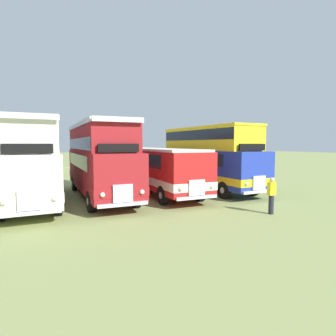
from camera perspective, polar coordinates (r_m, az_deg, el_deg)
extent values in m
plane|color=#8C9956|center=(18.03, -13.41, -5.79)|extent=(200.00, 200.00, 0.00)
cube|color=silver|center=(17.28, -26.05, -0.92)|extent=(2.51, 10.03, 2.30)
cube|color=silver|center=(17.35, -25.98, -2.89)|extent=(2.55, 10.07, 0.44)
cube|color=#19232D|center=(17.64, -26.12, 1.14)|extent=(2.54, 7.63, 0.76)
cube|color=#19232D|center=(12.29, -26.16, -0.02)|extent=(2.20, 0.10, 0.90)
cube|color=silver|center=(12.34, -25.94, -5.86)|extent=(0.90, 0.12, 0.80)
cube|color=silver|center=(12.41, -25.86, -8.15)|extent=(2.30, 0.14, 0.16)
sphere|color=#EAEACC|center=(12.36, -21.75, -5.70)|extent=(0.22, 0.22, 0.22)
sphere|color=#EAEACC|center=(12.37, -30.14, -6.00)|extent=(0.22, 0.22, 0.22)
cube|color=silver|center=(17.46, -26.28, 5.37)|extent=(2.41, 9.13, 1.50)
cube|color=silver|center=(12.74, -26.50, 9.35)|extent=(2.40, 0.10, 0.24)
cube|color=silver|center=(21.55, -26.32, 7.30)|extent=(2.40, 0.10, 0.24)
cube|color=silver|center=(17.53, -22.42, 8.12)|extent=(0.11, 9.13, 0.24)
cube|color=silver|center=(17.54, -30.34, 7.82)|extent=(0.11, 9.13, 0.24)
cube|color=#19232D|center=(17.46, -26.25, 4.39)|extent=(2.45, 9.03, 0.64)
cube|color=black|center=(12.74, -26.28, 3.50)|extent=(1.90, 0.12, 0.40)
cylinder|color=black|center=(14.11, -21.16, -6.80)|extent=(0.28, 1.04, 1.04)
cylinder|color=silver|center=(14.12, -20.55, -6.77)|extent=(0.02, 0.36, 0.36)
cylinder|color=black|center=(14.12, -30.57, -7.14)|extent=(0.28, 1.04, 1.04)
cylinder|color=black|center=(20.64, -22.73, -3.24)|extent=(0.28, 1.04, 1.04)
cylinder|color=silver|center=(20.65, -22.32, -3.22)|extent=(0.02, 0.36, 0.36)
cylinder|color=black|center=(20.65, -29.13, -3.48)|extent=(0.28, 1.04, 1.04)
cylinder|color=silver|center=(20.66, -29.54, -3.49)|extent=(0.02, 0.36, 0.36)
cube|color=maroon|center=(17.85, -13.55, -0.39)|extent=(2.78, 10.49, 2.30)
cube|color=maroon|center=(17.91, -13.51, -2.31)|extent=(2.82, 10.53, 0.44)
cube|color=#19232D|center=(18.20, -13.82, 1.59)|extent=(2.74, 8.09, 0.76)
cube|color=#19232D|center=(12.79, -9.24, 0.58)|extent=(2.20, 0.16, 0.90)
cube|color=silver|center=(12.83, -9.04, -5.03)|extent=(0.90, 0.14, 0.80)
cube|color=silver|center=(12.90, -8.97, -7.24)|extent=(2.30, 0.20, 0.16)
sphere|color=#EAEACC|center=(13.09, -5.21, -4.80)|extent=(0.22, 0.22, 0.22)
sphere|color=#EAEACC|center=(12.62, -12.99, -5.26)|extent=(0.22, 0.22, 0.22)
cube|color=maroon|center=(18.03, -13.82, 5.70)|extent=(2.65, 9.59, 1.50)
cube|color=silver|center=(13.22, -9.87, 9.60)|extent=(2.40, 0.16, 0.24)
cube|color=silver|center=(22.26, -15.90, 7.52)|extent=(2.40, 0.16, 0.24)
cube|color=silver|center=(18.32, -10.14, 8.25)|extent=(0.35, 9.53, 0.24)
cube|color=silver|center=(17.88, -17.69, 8.18)|extent=(0.35, 9.53, 0.24)
cube|color=#19232D|center=(18.02, -13.80, 4.74)|extent=(2.69, 9.49, 0.64)
cube|color=black|center=(13.23, -9.84, 3.96)|extent=(1.90, 0.17, 0.40)
cylinder|color=black|center=(14.82, -6.40, -5.95)|extent=(0.31, 1.05, 1.04)
cylinder|color=silver|center=(14.86, -5.85, -5.91)|extent=(0.03, 0.36, 0.36)
cylinder|color=black|center=(14.29, -15.26, -6.49)|extent=(0.31, 1.05, 1.04)
cylinder|color=silver|center=(14.27, -15.86, -6.53)|extent=(0.03, 0.36, 0.36)
cylinder|color=black|center=(21.53, -12.20, -2.65)|extent=(0.31, 1.05, 1.04)
cylinder|color=silver|center=(21.56, -11.81, -2.64)|extent=(0.03, 0.36, 0.36)
cylinder|color=black|center=(21.17, -18.30, -2.91)|extent=(0.31, 1.05, 1.04)
cylinder|color=silver|center=(21.16, -18.70, -2.93)|extent=(0.03, 0.36, 0.36)
cube|color=red|center=(19.36, -2.52, 0.13)|extent=(2.85, 11.23, 2.30)
cube|color=silver|center=(19.42, -2.52, -1.63)|extent=(2.90, 11.27, 0.44)
cube|color=#19232D|center=(19.69, -2.96, 1.96)|extent=(2.81, 8.83, 0.76)
cube|color=#19232D|center=(14.34, 5.60, 1.07)|extent=(2.20, 0.17, 0.90)
cube|color=silver|center=(14.38, 5.78, -3.93)|extent=(0.90, 0.15, 0.80)
cube|color=silver|center=(14.44, 5.82, -5.91)|extent=(2.30, 0.21, 0.16)
sphere|color=#EAEACC|center=(14.83, 8.82, -3.69)|extent=(0.22, 0.22, 0.22)
sphere|color=#EAEACC|center=(13.95, 2.58, -4.18)|extent=(0.22, 0.22, 0.22)
cube|color=silver|center=(19.30, -2.54, 3.75)|extent=(2.80, 10.82, 0.14)
cylinder|color=black|center=(16.45, 6.37, -4.87)|extent=(0.31, 1.05, 1.04)
cylinder|color=silver|center=(16.53, 6.82, -4.83)|extent=(0.03, 0.36, 0.36)
cylinder|color=black|center=(15.43, -1.04, -5.49)|extent=(0.31, 1.05, 1.04)
cylinder|color=silver|center=(15.37, -1.56, -5.53)|extent=(0.03, 0.36, 0.36)
cylinder|color=black|center=(23.39, -3.29, -1.96)|extent=(0.31, 1.05, 1.04)
cylinder|color=silver|center=(23.45, -2.95, -1.94)|extent=(0.03, 0.36, 0.36)
cylinder|color=black|center=(22.69, -8.74, -2.22)|extent=(0.31, 1.05, 1.04)
cylinder|color=silver|center=(22.65, -9.10, -2.24)|extent=(0.03, 0.36, 0.36)
cube|color=#1E339E|center=(20.54, 8.31, 0.36)|extent=(2.60, 9.65, 2.30)
cube|color=yellow|center=(20.59, 8.29, -1.31)|extent=(2.64, 9.69, 0.44)
cube|color=#19232D|center=(20.83, 7.70, 2.08)|extent=(2.61, 7.25, 0.76)
cube|color=#19232D|center=(16.83, 17.61, 1.42)|extent=(2.20, 0.12, 0.90)
cube|color=silver|center=(16.86, 17.76, -2.84)|extent=(0.90, 0.13, 0.80)
cube|color=silver|center=(16.91, 17.79, -4.53)|extent=(2.30, 0.16, 0.16)
sphere|color=#EAEACC|center=(17.49, 19.90, -2.63)|extent=(0.22, 0.22, 0.22)
sphere|color=#EAEACC|center=(16.24, 15.51, -3.07)|extent=(0.22, 0.22, 0.22)
cube|color=yellow|center=(20.68, 7.97, 5.66)|extent=(2.49, 8.75, 1.50)
cube|color=yellow|center=(20.71, 8.00, 7.93)|extent=(2.56, 8.85, 0.14)
cube|color=#19232D|center=(20.69, 7.98, 6.49)|extent=(2.53, 8.65, 0.68)
cube|color=black|center=(17.16, 16.53, 4.02)|extent=(1.90, 0.14, 0.40)
cylinder|color=black|center=(18.91, 16.72, -3.78)|extent=(0.29, 1.04, 1.04)
cylinder|color=silver|center=(19.01, 17.05, -3.74)|extent=(0.02, 0.36, 0.36)
cylinder|color=black|center=(17.43, 11.19, -4.39)|extent=(0.29, 1.04, 1.04)
cylinder|color=silver|center=(17.34, 10.80, -4.43)|extent=(0.02, 0.36, 0.36)
cylinder|color=black|center=(23.78, 6.40, -1.87)|extent=(0.29, 1.04, 1.04)
cylinder|color=silver|center=(23.86, 6.71, -1.85)|extent=(0.02, 0.36, 0.36)
cylinder|color=black|center=(22.62, 1.50, -2.19)|extent=(0.29, 1.04, 1.04)
cylinder|color=silver|center=(22.55, 1.17, -2.21)|extent=(0.02, 0.36, 0.36)
cylinder|color=#23232D|center=(14.29, 19.97, -6.90)|extent=(0.24, 0.24, 0.90)
cube|color=yellow|center=(14.16, 20.06, -3.93)|extent=(0.36, 0.22, 0.60)
sphere|color=beige|center=(14.10, 20.11, -2.24)|extent=(0.22, 0.22, 0.22)
cylinder|color=#8C704C|center=(29.78, -22.63, -0.86)|extent=(0.08, 0.08, 1.05)
cylinder|color=#8C704C|center=(30.32, -14.51, -0.54)|extent=(0.08, 0.08, 1.05)
cylinder|color=#8C704C|center=(31.44, -6.82, -0.24)|extent=(0.08, 0.08, 1.05)
cylinder|color=#8C704C|center=(33.09, 0.22, 0.05)|extent=(0.08, 0.08, 1.05)
cylinder|color=beige|center=(29.94, -18.56, 0.07)|extent=(21.46, 0.03, 0.03)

